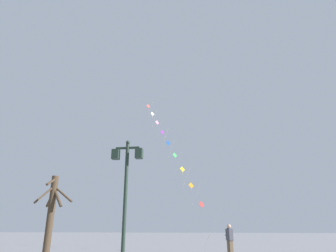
{
  "coord_description": "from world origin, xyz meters",
  "views": [
    {
      "loc": [
        -0.05,
        -1.92,
        1.53
      ],
      "look_at": [
        -3.04,
        17.82,
        8.49
      ],
      "focal_mm": 31.23,
      "sensor_mm": 36.0,
      "label": 1
    }
  ],
  "objects": [
    {
      "name": "ground_plane",
      "position": [
        0.0,
        20.0,
        0.0
      ],
      "size": [
        160.0,
        160.0,
        0.0
      ],
      "primitive_type": "plane",
      "color": "gray"
    },
    {
      "name": "twin_lantern_lamp_post",
      "position": [
        -3.37,
        9.11,
        3.37
      ],
      "size": [
        1.24,
        0.28,
        4.88
      ],
      "color": "#1E2D23",
      "rests_on": "ground_plane"
    },
    {
      "name": "kite_train",
      "position": [
        -3.5,
        23.2,
        8.09
      ],
      "size": [
        7.8,
        11.95,
        15.11
      ],
      "color": "brown",
      "rests_on": "ground_plane"
    },
    {
      "name": "kite_flyer",
      "position": [
        0.71,
        15.28,
        0.9
      ],
      "size": [
        0.43,
        0.61,
        1.71
      ],
      "rotation": [
        0.0,
        0.0,
        2.07
      ],
      "color": "brown",
      "rests_on": "ground_plane"
    },
    {
      "name": "bare_tree",
      "position": [
        -7.18,
        10.58,
        2.06
      ],
      "size": [
        1.86,
        2.15,
        3.77
      ],
      "color": "#423323",
      "rests_on": "ground_plane"
    }
  ]
}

